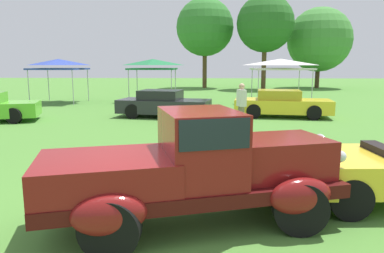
% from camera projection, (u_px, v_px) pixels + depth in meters
% --- Properties ---
extents(ground_plane, '(120.00, 120.00, 0.00)m').
position_uv_depth(ground_plane, '(157.00, 227.00, 5.21)').
color(ground_plane, '#4C8433').
extents(feature_pickup_truck, '(4.55, 2.74, 1.70)m').
position_uv_depth(feature_pickup_truck, '(195.00, 167.00, 5.23)').
color(feature_pickup_truck, '#400B0B').
rests_on(feature_pickup_truck, ground_plane).
extents(show_car_charcoal, '(4.33, 2.39, 1.22)m').
position_uv_depth(show_car_charcoal, '(163.00, 104.00, 16.18)').
color(show_car_charcoal, '#28282D').
rests_on(show_car_charcoal, ground_plane).
extents(show_car_yellow, '(4.45, 2.25, 1.22)m').
position_uv_depth(show_car_yellow, '(282.00, 104.00, 16.25)').
color(show_car_yellow, yellow).
rests_on(show_car_yellow, ground_plane).
extents(spectator_between_cars, '(0.34, 0.45, 1.69)m').
position_uv_depth(spectator_between_cars, '(241.00, 105.00, 12.98)').
color(spectator_between_cars, '#7F7056').
rests_on(spectator_between_cars, ground_plane).
extents(canopy_tent_left_field, '(2.95, 2.95, 2.71)m').
position_uv_depth(canopy_tent_left_field, '(59.00, 64.00, 22.02)').
color(canopy_tent_left_field, '#B7B7BC').
rests_on(canopy_tent_left_field, ground_plane).
extents(canopy_tent_center_field, '(2.85, 2.85, 2.71)m').
position_uv_depth(canopy_tent_center_field, '(153.00, 64.00, 22.23)').
color(canopy_tent_center_field, '#B7B7BC').
rests_on(canopy_tent_center_field, ground_plane).
extents(canopy_tent_right_field, '(3.38, 3.38, 2.71)m').
position_uv_depth(canopy_tent_right_field, '(281.00, 64.00, 21.58)').
color(canopy_tent_right_field, '#B7B7BC').
rests_on(canopy_tent_right_field, ground_plane).
extents(treeline_far_left, '(5.80, 5.80, 9.01)m').
position_uv_depth(treeline_far_left, '(205.00, 27.00, 36.13)').
color(treeline_far_left, brown).
rests_on(treeline_far_left, ground_plane).
extents(treeline_mid_left, '(5.39, 5.39, 8.89)m').
position_uv_depth(treeline_mid_left, '(265.00, 24.00, 33.67)').
color(treeline_mid_left, brown).
rests_on(treeline_mid_left, ground_plane).
extents(treeline_center, '(6.40, 6.40, 8.06)m').
position_uv_depth(treeline_center, '(319.00, 40.00, 36.06)').
color(treeline_center, '#47331E').
rests_on(treeline_center, ground_plane).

